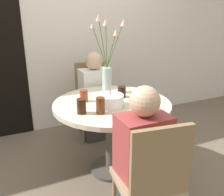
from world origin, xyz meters
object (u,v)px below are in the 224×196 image
(birthday_cake, at_px, (110,101))
(drink_glass_1, at_px, (84,96))
(chair_right_flank, at_px, (152,178))
(drink_glass_2, at_px, (139,98))
(chair_near_front, at_px, (92,95))
(person_guest, at_px, (95,100))
(drink_glass_3, at_px, (81,106))
(person_boy, at_px, (142,166))
(flower_vase, at_px, (108,64))
(side_plate, at_px, (139,114))
(drink_glass_0, at_px, (122,92))
(drink_glass_4, at_px, (100,106))

(birthday_cake, bearing_deg, drink_glass_1, 125.33)
(chair_right_flank, xyz_separation_m, drink_glass_2, (0.31, 0.71, 0.26))
(chair_near_front, relative_size, person_guest, 0.85)
(chair_near_front, bearing_deg, drink_glass_3, -106.55)
(drink_glass_1, relative_size, person_boy, 0.10)
(chair_right_flank, relative_size, person_guest, 0.85)
(birthday_cake, xyz_separation_m, person_guest, (0.16, 0.81, -0.27))
(chair_near_front, distance_m, person_boy, 1.59)
(chair_near_front, relative_size, chair_right_flank, 1.00)
(person_boy, bearing_deg, drink_glass_3, 112.98)
(flower_vase, height_order, side_plate, flower_vase)
(flower_vase, distance_m, person_boy, 1.13)
(chair_near_front, distance_m, flower_vase, 0.78)
(drink_glass_0, distance_m, drink_glass_1, 0.38)
(person_boy, bearing_deg, drink_glass_4, 101.31)
(drink_glass_2, height_order, person_guest, person_guest)
(drink_glass_3, bearing_deg, flower_vase, 45.02)
(flower_vase, xyz_separation_m, drink_glass_2, (0.12, -0.44, -0.24))
(person_boy, bearing_deg, person_guest, 82.23)
(drink_glass_2, xyz_separation_m, drink_glass_4, (-0.39, -0.05, 0.01))
(chair_near_front, distance_m, drink_glass_2, 1.06)
(person_guest, distance_m, person_boy, 1.43)
(drink_glass_1, xyz_separation_m, drink_glass_2, (0.42, -0.29, 0.00))
(side_plate, height_order, drink_glass_2, drink_glass_2)
(side_plate, relative_size, drink_glass_4, 1.54)
(drink_glass_0, xyz_separation_m, person_boy, (-0.24, -0.80, -0.27))
(drink_glass_1, relative_size, drink_glass_4, 0.79)
(chair_near_front, bearing_deg, birthday_cake, -92.74)
(birthday_cake, xyz_separation_m, side_plate, (0.13, -0.26, -0.05))
(drink_glass_4, bearing_deg, drink_glass_1, 94.98)
(side_plate, distance_m, drink_glass_4, 0.32)
(drink_glass_2, distance_m, person_guest, 0.92)
(birthday_cake, height_order, person_guest, person_guest)
(drink_glass_4, bearing_deg, chair_near_front, 73.60)
(drink_glass_0, height_order, drink_glass_1, drink_glass_1)
(drink_glass_0, bearing_deg, chair_near_front, 92.23)
(chair_near_front, height_order, birthday_cake, chair_near_front)
(drink_glass_1, xyz_separation_m, drink_glass_4, (0.03, -0.34, 0.01))
(drink_glass_1, height_order, drink_glass_4, drink_glass_4)
(chair_right_flank, xyz_separation_m, person_guest, (0.21, 1.57, -0.01))
(chair_near_front, distance_m, drink_glass_4, 1.15)
(drink_glass_1, xyz_separation_m, drink_glass_3, (-0.11, -0.27, 0.01))
(chair_right_flank, bearing_deg, person_guest, -90.01)
(person_guest, relative_size, person_boy, 1.00)
(side_plate, xyz_separation_m, drink_glass_1, (-0.30, 0.49, 0.05))
(drink_glass_3, bearing_deg, side_plate, -27.86)
(chair_near_front, bearing_deg, drink_glass_1, -107.35)
(flower_vase, relative_size, drink_glass_3, 6.14)
(person_guest, height_order, person_boy, same)
(drink_glass_0, relative_size, drink_glass_4, 0.78)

